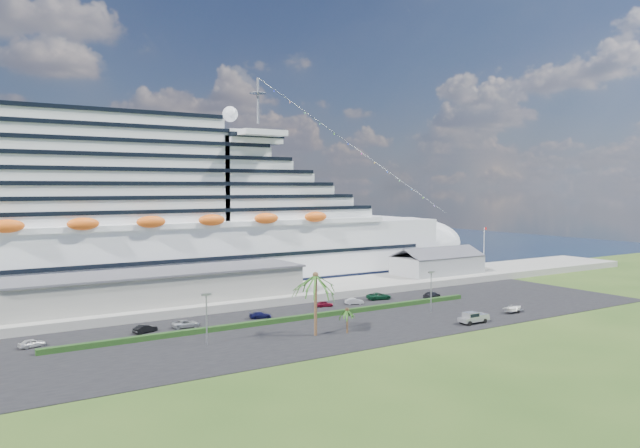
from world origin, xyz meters
TOP-DOWN VIEW (x-y plane):
  - ground at (0.00, 0.00)m, footprint 420.00×420.00m
  - asphalt_lot at (0.00, 11.00)m, footprint 140.00×38.00m
  - wharf at (0.00, 40.00)m, footprint 240.00×20.00m
  - water at (0.00, 130.00)m, footprint 420.00×160.00m
  - cruise_ship at (-21.53, 64.00)m, footprint 191.00×38.00m
  - terminal_building at (-25.00, 40.00)m, footprint 61.00×15.00m
  - port_shed at (52.00, 40.00)m, footprint 24.00×12.31m
  - flagpole at (70.04, 40.00)m, footprint 1.08×0.16m
  - hedge at (-8.00, 16.00)m, footprint 88.00×1.10m
  - lamp_post_left at (-28.00, 8.00)m, footprint 1.60×0.35m
  - lamp_post_right at (20.00, 8.00)m, footprint 1.60×0.35m
  - palm_tall at (-10.00, 4.00)m, footprint 8.82×8.82m
  - palm_short at (-4.50, 2.50)m, footprint 3.53×3.53m
  - parked_car_0 at (-51.73, 21.28)m, footprint 4.24×2.38m
  - parked_car_1 at (-33.74, 21.59)m, footprint 4.52×2.80m
  - parked_car_2 at (-26.37, 21.59)m, footprint 5.05×2.70m
  - parked_car_3 at (-11.50, 21.46)m, footprint 4.54×2.68m
  - parked_car_4 at (5.07, 24.39)m, footprint 3.93×2.28m
  - parked_car_5 at (12.02, 23.24)m, footprint 4.20×2.63m
  - parked_car_6 at (20.01, 24.88)m, footprint 5.99×3.61m
  - parked_car_7 at (30.93, 19.58)m, footprint 5.85×3.90m
  - pickup_truck at (19.45, -3.91)m, footprint 6.13×2.45m
  - boat_trailer at (33.61, -1.45)m, footprint 5.37×3.71m

SIDE VIEW (x-z plane):
  - ground at x=0.00m, z-range 0.00..0.00m
  - water at x=0.00m, z-range 0.00..0.02m
  - asphalt_lot at x=0.00m, z-range 0.00..0.12m
  - hedge at x=-8.00m, z-range 0.12..1.02m
  - parked_car_3 at x=-11.50m, z-range 0.12..1.35m
  - parked_car_4 at x=5.07m, z-range 0.12..1.38m
  - parked_car_5 at x=12.02m, z-range 0.12..1.43m
  - parked_car_2 at x=-26.37m, z-range 0.12..1.47m
  - parked_car_0 at x=-51.73m, z-range 0.12..1.48m
  - parked_car_1 at x=-33.74m, z-range 0.12..1.53m
  - parked_car_6 at x=20.01m, z-range 0.12..1.68m
  - wharf at x=0.00m, z-range 0.00..1.80m
  - parked_car_7 at x=30.93m, z-range 0.12..1.70m
  - boat_trailer at x=33.61m, z-range 0.37..1.88m
  - pickup_truck at x=19.45m, z-range 0.23..2.37m
  - palm_short at x=-4.50m, z-range 1.38..5.95m
  - port_shed at x=52.00m, z-range 0.71..8.08m
  - terminal_building at x=-25.00m, z-range 1.86..8.16m
  - lamp_post_left at x=-28.00m, z-range 1.21..9.48m
  - lamp_post_right at x=20.00m, z-range 1.21..9.48m
  - flagpole at x=70.04m, z-range 2.27..14.27m
  - palm_tall at x=-10.00m, z-range 3.64..14.77m
  - cruise_ship at x=-21.53m, z-range -10.31..43.69m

